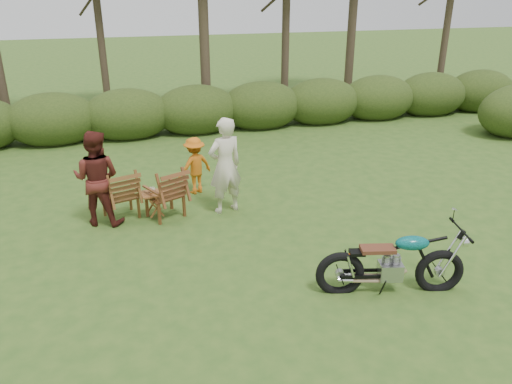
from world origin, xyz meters
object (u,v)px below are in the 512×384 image
object	(u,v)px
lawn_chair_left	(122,217)
side_table	(155,205)
adult_b	(102,222)
adult_a	(226,211)
lawn_chair_right	(166,216)
cup	(152,190)
motorcycle	(388,290)
child	(196,192)

from	to	relation	value
lawn_chair_left	side_table	distance (m)	0.69
lawn_chair_left	side_table	world-z (taller)	side_table
lawn_chair_left	adult_b	world-z (taller)	adult_b
lawn_chair_left	adult_b	bearing A→B (deg)	4.75
lawn_chair_left	adult_a	bearing A→B (deg)	154.51
lawn_chair_left	adult_a	size ratio (longest dim) A/B	0.51
lawn_chair_right	cup	distance (m)	0.59
lawn_chair_left	adult_b	size ratio (longest dim) A/B	0.54
motorcycle	side_table	world-z (taller)	motorcycle
adult_b	child	bearing A→B (deg)	-132.48
lawn_chair_right	lawn_chair_left	xyz separation A→B (m)	(-0.80, 0.22, 0.00)
child	adult_b	bearing A→B (deg)	2.64
lawn_chair_left	adult_b	xyz separation A→B (m)	(-0.37, -0.15, 0.00)
cup	motorcycle	bearing A→B (deg)	-49.12
cup	lawn_chair_right	bearing A→B (deg)	-11.25
lawn_chair_left	cup	size ratio (longest dim) A/B	7.96
lawn_chair_left	side_table	size ratio (longest dim) A/B	1.91
cup	adult_b	xyz separation A→B (m)	(-0.95, 0.03, -0.55)
motorcycle	lawn_chair_right	xyz separation A→B (m)	(-2.76, 3.40, 0.00)
lawn_chair_left	motorcycle	bearing A→B (deg)	117.64
lawn_chair_right	adult_a	world-z (taller)	adult_a
side_table	adult_a	world-z (taller)	adult_a
lawn_chair_left	child	size ratio (longest dim) A/B	0.79
lawn_chair_left	side_table	xyz separation A→B (m)	(0.62, -0.19, 0.25)
lawn_chair_right	lawn_chair_left	bearing A→B (deg)	-39.83
lawn_chair_right	adult_a	distance (m)	1.16
motorcycle	lawn_chair_left	bearing A→B (deg)	148.51
adult_a	lawn_chair_left	bearing A→B (deg)	-23.65
side_table	child	distance (m)	1.39
child	motorcycle	bearing A→B (deg)	90.97
adult_a	adult_b	distance (m)	2.33
motorcycle	adult_a	size ratio (longest dim) A/B	1.08
motorcycle	adult_b	xyz separation A→B (m)	(-3.93, 3.48, 0.00)
cup	adult_b	world-z (taller)	adult_b
side_table	cup	world-z (taller)	cup
lawn_chair_left	adult_b	distance (m)	0.39
adult_b	child	size ratio (longest dim) A/B	1.46
lawn_chair_right	cup	bearing A→B (deg)	-35.75
motorcycle	child	bearing A→B (deg)	128.40
adult_a	adult_b	bearing A→B (deg)	-18.75
lawn_chair_right	cup	xyz separation A→B (m)	(-0.22, 0.04, 0.55)
motorcycle	side_table	xyz separation A→B (m)	(-2.94, 3.43, 0.25)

